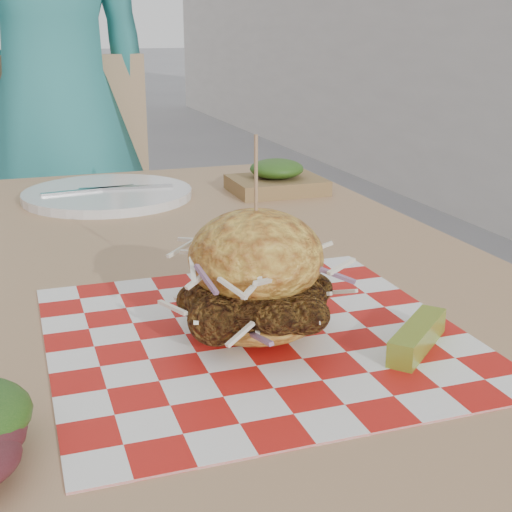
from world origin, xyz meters
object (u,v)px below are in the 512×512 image
object	(u,v)px
patio_table	(158,335)
patio_chair	(72,218)
sandwich	(256,282)
diner	(55,109)

from	to	relation	value
patio_table	patio_chair	distance (m)	1.06
patio_chair	sandwich	xyz separation A→B (m)	(0.06, -1.26, 0.25)
sandwich	patio_chair	bearing A→B (deg)	92.81
diner	patio_table	world-z (taller)	diner
patio_table	patio_chair	world-z (taller)	patio_chair
patio_chair	sandwich	distance (m)	1.29
patio_table	patio_chair	xyz separation A→B (m)	(-0.01, 1.06, -0.12)
diner	patio_table	distance (m)	1.11
diner	patio_table	size ratio (longest dim) A/B	1.37
diner	patio_chair	distance (m)	0.27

